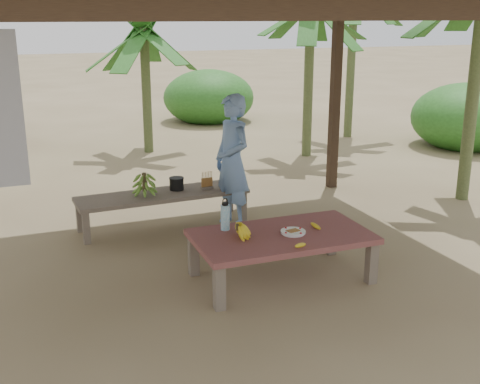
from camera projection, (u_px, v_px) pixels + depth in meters
name	position (u px, v px, depth m)	size (l,w,h in m)	color
ground	(213.00, 265.00, 6.62)	(80.00, 80.00, 0.00)	brown
pavilion	(209.00, 1.00, 5.82)	(6.60, 5.60, 2.95)	black
work_table	(282.00, 240.00, 6.16)	(1.81, 1.03, 0.50)	brown
bench	(163.00, 197.00, 7.74)	(2.22, 0.70, 0.45)	brown
ripe_banana_bunch	(237.00, 230.00, 6.01)	(0.26, 0.22, 0.16)	yellow
plate	(293.00, 232.00, 6.13)	(0.26, 0.26, 0.04)	white
loose_banana_front	(300.00, 245.00, 5.77)	(0.04, 0.17, 0.04)	yellow
loose_banana_side	(316.00, 226.00, 6.30)	(0.04, 0.16, 0.04)	yellow
water_flask	(225.00, 216.00, 6.22)	(0.09, 0.09, 0.34)	#3EA0C1
green_banana_stalk	(144.00, 184.00, 7.59)	(0.27, 0.27, 0.31)	#598C2D
cooking_pot	(177.00, 184.00, 7.85)	(0.18, 0.18, 0.16)	black
skewer_rack	(207.00, 180.00, 7.87)	(0.18, 0.08, 0.24)	#A57F47
woman	(232.00, 161.00, 7.67)	(0.62, 0.41, 1.71)	#6A8FCA
banana_plant_ne	(310.00, 18.00, 11.07)	(1.80, 1.80, 3.09)	#596638
banana_plant_n	(144.00, 42.00, 11.51)	(1.80, 1.80, 2.62)	#596638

